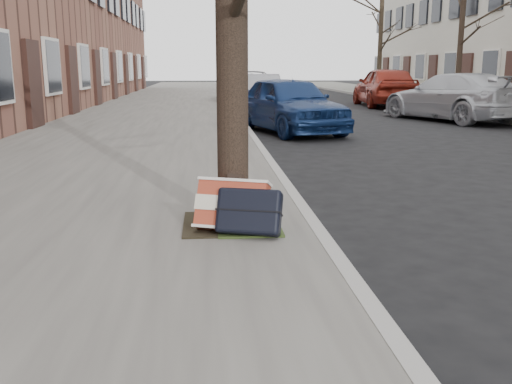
{
  "coord_description": "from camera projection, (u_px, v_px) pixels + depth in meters",
  "views": [
    {
      "loc": [
        -2.21,
        -3.72,
        1.5
      ],
      "look_at": [
        -1.81,
        0.8,
        0.5
      ],
      "focal_mm": 40.0,
      "sensor_mm": 36.0,
      "label": 1
    }
  ],
  "objects": [
    {
      "name": "car_near_back",
      "position": [
        250.0,
        86.0,
        24.8
      ],
      "size": [
        3.23,
        5.12,
        1.32
      ],
      "primitive_type": "imported",
      "rotation": [
        0.0,
        0.0,
        -0.23
      ],
      "color": "#323136",
      "rests_on": "ground"
    },
    {
      "name": "car_far_front",
      "position": [
        453.0,
        97.0,
        16.01
      ],
      "size": [
        3.26,
        4.95,
        1.33
      ],
      "primitive_type": "imported",
      "rotation": [
        0.0,
        0.0,
        3.47
      ],
      "color": "#B5B7BD",
      "rests_on": "ground"
    },
    {
      "name": "car_far_back",
      "position": [
        385.0,
        86.0,
        21.78
      ],
      "size": [
        2.07,
        4.55,
        1.52
      ],
      "primitive_type": "imported",
      "rotation": [
        0.0,
        0.0,
        3.08
      ],
      "color": "maroon",
      "rests_on": "ground"
    },
    {
      "name": "tree_far_b",
      "position": [
        461.0,
        37.0,
        20.94
      ],
      "size": [
        0.2,
        0.2,
        4.88
      ],
      "primitive_type": "cylinder",
      "color": "black",
      "rests_on": "far_sidewalk"
    },
    {
      "name": "tree_far_c",
      "position": [
        380.0,
        43.0,
        30.54
      ],
      "size": [
        0.24,
        0.24,
        5.26
      ],
      "primitive_type": "cylinder",
      "color": "black",
      "rests_on": "far_sidewalk"
    },
    {
      "name": "near_sidewalk",
      "position": [
        159.0,
        112.0,
        18.4
      ],
      "size": [
        5.0,
        70.0,
        0.12
      ],
      "primitive_type": "cube",
      "color": "slate",
      "rests_on": "ground"
    },
    {
      "name": "suitcase_red",
      "position": [
        232.0,
        206.0,
        4.81
      ],
      "size": [
        0.67,
        0.52,
        0.46
      ],
      "primitive_type": "cube",
      "rotation": [
        -0.42,
        0.0,
        -0.36
      ],
      "color": "maroon",
      "rests_on": "near_sidewalk"
    },
    {
      "name": "suitcase_navy",
      "position": [
        249.0,
        211.0,
        4.72
      ],
      "size": [
        0.6,
        0.45,
        0.42
      ],
      "primitive_type": "cube",
      "rotation": [
        -0.42,
        0.0,
        -0.29
      ],
      "color": "black",
      "rests_on": "near_sidewalk"
    },
    {
      "name": "dirt_patch",
      "position": [
        231.0,
        223.0,
        5.1
      ],
      "size": [
        0.85,
        0.85,
        0.02
      ],
      "primitive_type": "cube",
      "color": "black",
      "rests_on": "near_sidewalk"
    },
    {
      "name": "far_sidewalk",
      "position": [
        501.0,
        110.0,
        19.38
      ],
      "size": [
        4.0,
        70.0,
        0.12
      ],
      "primitive_type": "cube",
      "color": "gray",
      "rests_on": "ground"
    },
    {
      "name": "car_near_mid",
      "position": [
        261.0,
        92.0,
        19.77
      ],
      "size": [
        1.45,
        3.84,
        1.25
      ],
      "primitive_type": "imported",
      "rotation": [
        0.0,
        0.0,
        -0.03
      ],
      "color": "#9B9CA2",
      "rests_on": "ground"
    },
    {
      "name": "car_near_front",
      "position": [
        289.0,
        104.0,
        13.14
      ],
      "size": [
        2.56,
        4.12,
        1.31
      ],
      "primitive_type": "imported",
      "rotation": [
        0.0,
        0.0,
        0.28
      ],
      "color": "navy",
      "rests_on": "ground"
    }
  ]
}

